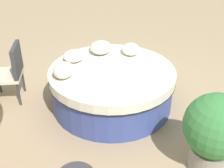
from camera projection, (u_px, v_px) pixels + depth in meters
ground_plane at (112, 104)px, 4.95m from camera, size 16.00×16.00×0.00m
round_bed at (112, 87)px, 4.77m from camera, size 2.01×2.01×0.66m
throw_pillow_0 at (131, 49)px, 5.08m from camera, size 0.41×0.31×0.17m
throw_pillow_1 at (101, 47)px, 5.15m from camera, size 0.52×0.38×0.17m
throw_pillow_2 at (74, 56)px, 4.87m from camera, size 0.42×0.35×0.15m
throw_pillow_3 at (63, 70)px, 4.38m from camera, size 0.41×0.31×0.20m
patio_chair at (11, 69)px, 4.83m from camera, size 0.59×0.57×0.98m
planter at (216, 131)px, 3.46m from camera, size 0.79×0.79×1.05m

